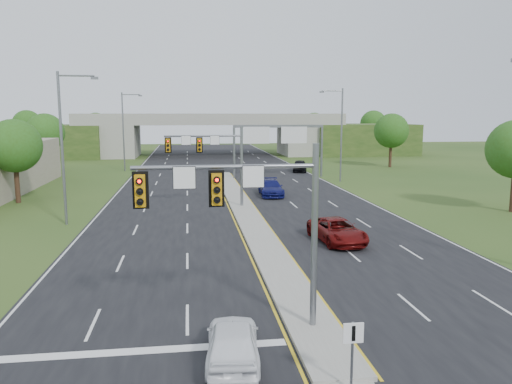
{
  "coord_description": "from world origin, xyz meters",
  "views": [
    {
      "loc": [
        -4.53,
        -17.37,
        8.03
      ],
      "look_at": [
        -0.2,
        14.43,
        3.0
      ],
      "focal_mm": 35.0,
      "sensor_mm": 36.0,
      "label": 1
    }
  ],
  "objects": [
    {
      "name": "keep_right_sign",
      "position": [
        0.0,
        -4.53,
        1.52
      ],
      "size": [
        0.6,
        0.13,
        2.2
      ],
      "color": "slate",
      "rests_on": "ground"
    },
    {
      "name": "lightpole_r_far",
      "position": [
        13.3,
        40.0,
        6.1
      ],
      "size": [
        2.85,
        0.25,
        11.0
      ],
      "color": "slate",
      "rests_on": "ground"
    },
    {
      "name": "car_white",
      "position": [
        -3.22,
        -2.19,
        0.74
      ],
      "size": [
        2.06,
        4.35,
        1.44
      ],
      "primitive_type": "imported",
      "rotation": [
        0.0,
        0.0,
        3.05
      ],
      "color": "white",
      "rests_on": "road"
    },
    {
      "name": "tree_back_b",
      "position": [
        -24.0,
        94.0,
        5.51
      ],
      "size": [
        5.6,
        5.6,
        8.32
      ],
      "color": "#382316",
      "rests_on": "ground"
    },
    {
      "name": "tree_back_d",
      "position": [
        38.0,
        94.0,
        5.84
      ],
      "size": [
        6.0,
        6.0,
        8.85
      ],
      "color": "#382316",
      "rests_on": "ground"
    },
    {
      "name": "car_far_c",
      "position": [
        11.0,
        50.94,
        0.83
      ],
      "size": [
        2.95,
        5.04,
        1.61
      ],
      "primitive_type": "imported",
      "rotation": [
        0.0,
        0.0,
        -0.23
      ],
      "color": "black",
      "rests_on": "road"
    },
    {
      "name": "lightpole_l_mid",
      "position": [
        -13.3,
        20.0,
        6.1
      ],
      "size": [
        2.85,
        0.25,
        11.0
      ],
      "color": "slate",
      "rests_on": "ground"
    },
    {
      "name": "sign_gantry",
      "position": [
        6.68,
        44.92,
        5.24
      ],
      "size": [
        11.58,
        0.44,
        6.67
      ],
      "color": "slate",
      "rests_on": "ground"
    },
    {
      "name": "signal_mast_near",
      "position": [
        -2.26,
        -0.07,
        4.73
      ],
      "size": [
        6.62,
        0.6,
        7.0
      ],
      "color": "slate",
      "rests_on": "ground"
    },
    {
      "name": "median_nose",
      "position": [
        0.0,
        -4.0,
        0.1
      ],
      "size": [
        2.0,
        2.0,
        0.16
      ],
      "primitive_type": "cone",
      "color": "gray",
      "rests_on": "road"
    },
    {
      "name": "tree_l_mid",
      "position": [
        -24.0,
        55.0,
        5.51
      ],
      "size": [
        5.2,
        5.2,
        8.12
      ],
      "color": "#382316",
      "rests_on": "ground"
    },
    {
      "name": "tree_l_near",
      "position": [
        -20.0,
        30.0,
        5.18
      ],
      "size": [
        4.8,
        4.8,
        7.6
      ],
      "color": "#382316",
      "rests_on": "ground"
    },
    {
      "name": "tree_r_mid",
      "position": [
        26.0,
        55.0,
        5.51
      ],
      "size": [
        5.2,
        5.2,
        8.12
      ],
      "color": "#382316",
      "rests_on": "ground"
    },
    {
      "name": "tree_back_a",
      "position": [
        -38.0,
        94.0,
        5.84
      ],
      "size": [
        6.0,
        6.0,
        8.85
      ],
      "color": "#382316",
      "rests_on": "ground"
    },
    {
      "name": "car_far_b",
      "position": [
        3.53,
        30.81,
        0.79
      ],
      "size": [
        2.4,
        5.43,
        1.55
      ],
      "primitive_type": "imported",
      "rotation": [
        0.0,
        0.0,
        -0.04
      ],
      "color": "#0E1154",
      "rests_on": "road"
    },
    {
      "name": "signal_mast_far",
      "position": [
        -2.26,
        24.93,
        4.73
      ],
      "size": [
        6.62,
        0.6,
        7.0
      ],
      "color": "slate",
      "rests_on": "ground"
    },
    {
      "name": "lightpole_l_far",
      "position": [
        -13.3,
        55.0,
        6.1
      ],
      "size": [
        2.85,
        0.25,
        11.0
      ],
      "color": "slate",
      "rests_on": "ground"
    },
    {
      "name": "lane_markings",
      "position": [
        -0.6,
        28.91,
        0.02
      ],
      "size": [
        23.72,
        160.0,
        0.01
      ],
      "color": "gold",
      "rests_on": "road"
    },
    {
      "name": "median",
      "position": [
        0.0,
        23.0,
        0.1
      ],
      "size": [
        2.0,
        54.0,
        0.16
      ],
      "primitive_type": "cube",
      "color": "gray",
      "rests_on": "road"
    },
    {
      "name": "car_far_a",
      "position": [
        4.69,
        12.32,
        0.76
      ],
      "size": [
        3.03,
        5.55,
        1.48
      ],
      "primitive_type": "imported",
      "rotation": [
        0.0,
        0.0,
        0.11
      ],
      "color": "#5A0909",
      "rests_on": "road"
    },
    {
      "name": "ground",
      "position": [
        0.0,
        0.0,
        0.0
      ],
      "size": [
        240.0,
        240.0,
        0.0
      ],
      "primitive_type": "plane",
      "color": "#284418",
      "rests_on": "ground"
    },
    {
      "name": "road",
      "position": [
        0.0,
        35.0,
        0.01
      ],
      "size": [
        24.0,
        160.0,
        0.02
      ],
      "primitive_type": "cube",
      "color": "black",
      "rests_on": "ground"
    },
    {
      "name": "overpass",
      "position": [
        0.0,
        80.0,
        3.55
      ],
      "size": [
        80.0,
        14.0,
        8.1
      ],
      "color": "gray",
      "rests_on": "ground"
    },
    {
      "name": "tree_back_c",
      "position": [
        24.0,
        94.0,
        5.51
      ],
      "size": [
        5.6,
        5.6,
        8.32
      ],
      "color": "#382316",
      "rests_on": "ground"
    }
  ]
}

